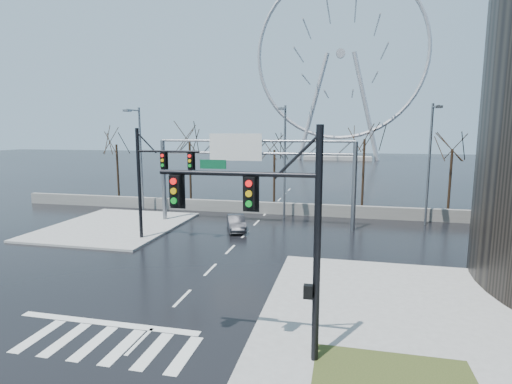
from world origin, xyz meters
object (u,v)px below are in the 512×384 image
(sign_gantry, at_px, (249,163))
(ferris_wheel, at_px, (340,61))
(car, at_px, (236,223))
(signal_mast_near, at_px, (276,221))
(signal_mast_far, at_px, (153,174))

(sign_gantry, relative_size, ferris_wheel, 0.32)
(car, bearing_deg, ferris_wheel, 64.97)
(signal_mast_near, bearing_deg, signal_mast_far, 130.26)
(signal_mast_near, xyz_separation_m, ferris_wheel, (-0.14, 99.04, 21.26))
(signal_mast_near, xyz_separation_m, signal_mast_far, (-11.01, 13.00, -0.04))
(signal_mast_near, xyz_separation_m, car, (-6.14, 17.10, -4.26))
(signal_mast_near, relative_size, car, 2.16)
(signal_mast_far, height_order, sign_gantry, signal_mast_far)
(signal_mast_far, bearing_deg, car, 40.10)
(ferris_wheel, relative_size, car, 13.77)
(signal_mast_far, bearing_deg, sign_gantry, 47.53)
(sign_gantry, bearing_deg, ferris_wheel, 86.16)
(signal_mast_far, bearing_deg, ferris_wheel, 82.80)
(signal_mast_far, distance_m, car, 7.64)
(sign_gantry, height_order, car, sign_gantry)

